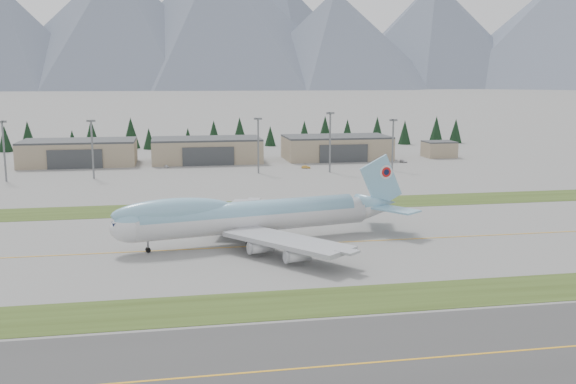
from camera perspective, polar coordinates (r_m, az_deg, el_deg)
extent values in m
plane|color=slate|center=(146.31, 1.98, -4.62)|extent=(7000.00, 7000.00, 0.00)
cube|color=#344518|center=(111.10, 6.20, -9.50)|extent=(400.00, 14.00, 0.08)
cube|color=#344518|center=(189.40, -0.91, -1.22)|extent=(400.00, 18.00, 0.08)
cube|color=#333333|center=(90.05, 10.66, -14.45)|extent=(400.00, 32.00, 0.04)
cube|color=orange|center=(146.31, 1.98, -4.62)|extent=(400.00, 0.40, 0.02)
cube|color=orange|center=(90.05, 10.66, -14.45)|extent=(400.00, 0.40, 0.02)
cylinder|color=silver|center=(146.66, -3.05, -2.34)|extent=(54.31, 16.48, 6.28)
cylinder|color=#7FB4D0|center=(146.12, -3.41, -1.92)|extent=(50.43, 15.27, 5.80)
ellipsoid|color=silver|center=(140.79, -13.57, -3.14)|extent=(11.06, 8.08, 6.28)
ellipsoid|color=#7FB4D0|center=(140.54, -13.59, -2.68)|extent=(9.27, 6.83, 5.32)
ellipsoid|color=#7FB4D0|center=(141.51, -10.14, -1.70)|extent=(27.20, 10.32, 5.80)
cube|color=#0C1433|center=(140.13, -14.97, -2.74)|extent=(2.51, 2.86, 1.25)
cone|color=silver|center=(159.29, 7.91, -1.42)|extent=(12.56, 8.25, 6.15)
cone|color=#7FB4D0|center=(159.07, 7.92, -1.01)|extent=(11.50, 7.53, 5.60)
cube|color=#7FB4D0|center=(158.59, 8.27, 0.93)|extent=(11.60, 2.80, 13.34)
cylinder|color=silver|center=(159.15, 8.59, 1.80)|extent=(3.45, 0.85, 3.48)
cylinder|color=red|center=(159.23, 8.57, 1.80)|extent=(2.50, 0.67, 2.51)
cylinder|color=#0C1433|center=(159.31, 8.56, 1.81)|extent=(1.46, 0.47, 1.45)
cube|color=#7FB4D0|center=(165.07, 7.52, -0.80)|extent=(8.20, 11.72, 0.44)
cube|color=#7FB4D0|center=(155.22, 9.58, -1.55)|extent=(10.94, 12.01, 0.44)
cube|color=#A1A3A8|center=(162.45, -4.16, -1.75)|extent=(17.26, 30.40, 0.97)
cube|color=#A1A3A8|center=(133.09, -0.09, -4.39)|extent=(25.37, 28.30, 0.97)
cylinder|color=silver|center=(157.99, -5.28, -2.79)|extent=(5.39, 3.33, 2.42)
cylinder|color=silver|center=(167.71, -4.57, -2.03)|extent=(5.39, 3.33, 2.42)
cylinder|color=silver|center=(135.60, -2.44, -4.92)|extent=(5.39, 3.33, 2.42)
cylinder|color=silver|center=(129.08, 0.86, -5.69)|extent=(5.39, 3.33, 2.42)
cylinder|color=slate|center=(142.25, -12.34, -4.80)|extent=(0.50, 0.50, 2.32)
cylinder|color=slate|center=(149.91, -3.91, -3.78)|extent=(0.63, 0.63, 2.51)
cylinder|color=slate|center=(144.55, -3.22, -4.30)|extent=(0.63, 0.63, 2.51)
cylinder|color=slate|center=(151.37, -2.16, -3.63)|extent=(0.63, 0.63, 2.51)
cylinder|color=slate|center=(146.06, -1.41, -4.13)|extent=(0.63, 0.63, 2.51)
cylinder|color=black|center=(142.04, -12.31, -5.08)|extent=(1.11, 0.53, 1.06)
cylinder|color=black|center=(142.78, -12.36, -5.01)|extent=(1.11, 0.53, 1.06)
cylinder|color=black|center=(150.07, -3.90, -4.03)|extent=(1.23, 0.70, 1.16)
cylinder|color=black|center=(144.72, -3.21, -4.56)|extent=(1.23, 0.70, 1.16)
cylinder|color=black|center=(151.53, -2.16, -3.88)|extent=(1.23, 0.70, 1.16)
cylinder|color=black|center=(146.23, -1.41, -4.39)|extent=(1.23, 0.70, 1.16)
cube|color=gray|center=(292.74, -18.07, 3.29)|extent=(48.00, 26.00, 10.00)
cube|color=#36393B|center=(292.20, -18.13, 4.34)|extent=(48.00, 26.00, 0.80)
cube|color=#36393B|center=(279.77, -18.42, 2.77)|extent=(22.08, 0.60, 8.00)
cube|color=gray|center=(290.43, -7.24, 3.66)|extent=(48.00, 26.00, 10.00)
cube|color=#36393B|center=(289.88, -7.27, 4.72)|extent=(48.00, 26.00, 0.80)
cube|color=#36393B|center=(277.35, -7.09, 3.15)|extent=(22.08, 0.60, 8.00)
cube|color=gray|center=(299.63, 4.31, 3.91)|extent=(48.00, 26.00, 10.00)
cube|color=#36393B|center=(299.10, 4.33, 4.94)|extent=(48.00, 26.00, 0.80)
cube|color=#36393B|center=(286.98, 4.98, 3.42)|extent=(22.08, 0.60, 8.00)
cube|color=gray|center=(314.25, 13.28, 3.68)|extent=(14.00, 12.00, 7.00)
cube|color=#36393B|center=(313.87, 13.31, 4.37)|extent=(14.00, 12.00, 0.60)
cylinder|color=slate|center=(254.39, -23.91, 3.25)|extent=(0.70, 0.70, 21.33)
cube|color=slate|center=(253.48, -24.09, 5.74)|extent=(3.20, 3.20, 0.80)
cylinder|color=slate|center=(249.76, -16.99, 3.55)|extent=(0.70, 0.70, 21.18)
cube|color=slate|center=(248.83, -17.12, 6.06)|extent=(3.20, 3.20, 0.80)
cylinder|color=slate|center=(252.77, -2.66, 4.05)|extent=(0.70, 0.70, 21.11)
cube|color=slate|center=(251.86, -2.68, 6.52)|extent=(3.20, 3.20, 0.80)
cylinder|color=slate|center=(255.47, 3.75, 4.33)|extent=(0.70, 0.70, 23.15)
cube|color=slate|center=(254.55, 3.79, 7.01)|extent=(3.20, 3.20, 0.80)
cylinder|color=slate|center=(263.77, 9.29, 4.06)|extent=(0.70, 0.70, 20.09)
cube|color=slate|center=(262.90, 9.36, 6.33)|extent=(3.20, 3.20, 0.80)
imported|color=white|center=(274.77, -10.73, 2.15)|extent=(2.44, 3.38, 1.07)
imported|color=#BF892F|center=(267.51, 1.60, 2.11)|extent=(3.99, 2.44, 1.24)
imported|color=#B2B1B6|center=(290.78, 10.22, 2.59)|extent=(2.86, 4.36, 1.17)
cone|color=black|center=(358.32, -23.86, 4.36)|extent=(7.47, 7.47, 13.34)
cone|color=black|center=(360.89, -22.12, 4.66)|extent=(8.53, 8.53, 15.23)
cone|color=black|center=(359.34, -18.62, 4.44)|extent=(5.66, 5.66, 10.11)
cone|color=black|center=(350.44, -17.06, 4.88)|extent=(8.95, 8.95, 15.98)
cone|color=black|center=(354.84, -13.79, 5.14)|extent=(9.26, 9.26, 16.54)
cone|color=black|center=(347.89, -12.26, 4.66)|extent=(6.25, 6.25, 11.16)
cone|color=black|center=(355.14, -8.88, 4.82)|extent=(5.87, 5.87, 10.48)
cone|color=black|center=(352.71, -6.61, 5.17)|extent=(8.18, 8.18, 14.61)
cone|color=black|center=(354.05, -4.31, 5.35)|extent=(9.01, 9.01, 16.08)
cone|color=black|center=(356.70, -1.59, 5.02)|extent=(6.27, 6.27, 11.19)
cone|color=black|center=(357.96, 1.46, 5.26)|extent=(7.83, 7.83, 13.98)
cone|color=black|center=(365.56, 3.31, 5.52)|extent=(9.08, 9.08, 16.22)
cone|color=black|center=(366.45, 5.30, 5.36)|extent=(8.01, 8.01, 14.31)
cone|color=black|center=(372.93, 7.93, 5.47)|extent=(8.66, 8.66, 15.46)
cone|color=black|center=(371.71, 10.33, 5.25)|extent=(7.63, 7.63, 13.63)
cone|color=black|center=(382.02, 13.04, 5.43)|extent=(8.76, 8.76, 15.64)
cone|color=black|center=(385.89, 14.68, 5.30)|extent=(7.92, 7.92, 14.14)
cone|color=slate|center=(2305.93, -23.90, 12.37)|extent=(681.03, 681.03, 325.48)
cone|color=white|center=(2313.31, -24.08, 14.78)|extent=(258.79, 258.79, 130.19)
cone|color=slate|center=(2368.47, -14.84, 14.19)|extent=(923.79, 923.79, 439.38)
cone|color=slate|center=(2411.93, -6.19, 14.97)|extent=(1044.05, 1044.05, 489.26)
cone|color=slate|center=(2341.60, 4.18, 13.34)|extent=(767.88, 767.88, 341.58)
cone|color=white|center=(2349.67, 4.21, 15.84)|extent=(291.79, 291.79, 136.63)
cone|color=slate|center=(2659.45, 12.87, 13.49)|extent=(871.32, 871.32, 411.67)
cone|color=white|center=(2670.13, 12.98, 16.13)|extent=(331.10, 331.10, 164.67)
cone|color=slate|center=(3048.75, -13.85, 13.33)|extent=(898.04, 898.04, 449.02)
cone|color=white|center=(3059.05, -13.96, 15.68)|extent=(359.21, 359.21, 197.57)
cone|color=slate|center=(3090.92, -0.41, 13.88)|extent=(965.33, 965.33, 482.67)
cone|color=white|center=(3102.78, -0.42, 16.37)|extent=(386.13, 386.13, 212.37)
cone|color=slate|center=(3283.67, 12.05, 13.28)|extent=(928.67, 928.67, 464.33)
cone|color=white|center=(3293.95, 12.13, 15.54)|extent=(371.47, 371.47, 204.31)
cone|color=slate|center=(3606.43, 22.68, 12.87)|extent=(1038.85, 1038.85, 519.42)
cone|color=white|center=(3618.32, 22.84, 15.17)|extent=(415.54, 415.54, 228.55)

